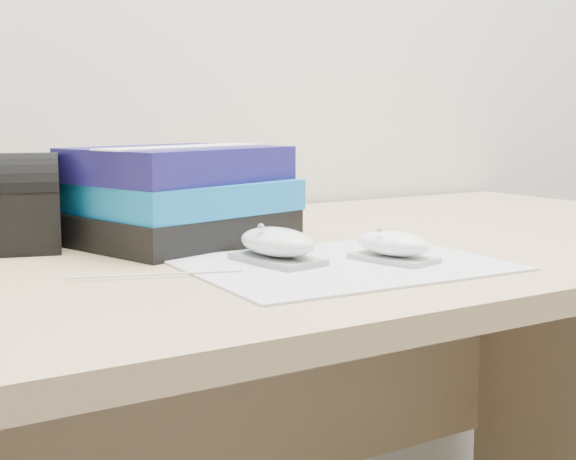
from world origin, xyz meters
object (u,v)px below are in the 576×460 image
mouse_front (393,246)px  pouch (5,204)px  mouse_rear (277,245)px  desk (260,394)px  book_stack (181,196)px

mouse_front → pouch: size_ratio=0.71×
mouse_rear → pouch: size_ratio=0.79×
mouse_rear → mouse_front: (0.12, -0.07, -0.00)m
desk → mouse_front: (0.04, -0.26, 0.26)m
book_stack → pouch: book_stack is taller
mouse_rear → pouch: (-0.25, 0.26, 0.04)m
desk → mouse_rear: (-0.08, -0.19, 0.26)m
book_stack → mouse_front: bearing=-61.5°
desk → book_stack: bearing=168.7°
desk → pouch: bearing=168.3°
mouse_rear → book_stack: book_stack is taller
desk → book_stack: book_stack is taller
mouse_rear → book_stack: 0.22m
pouch → mouse_front: bearing=-40.9°
desk → mouse_rear: 0.33m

